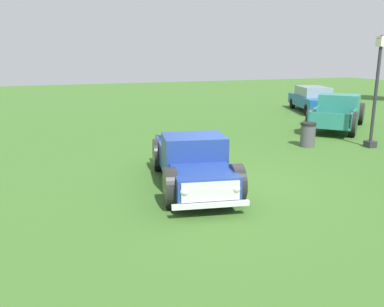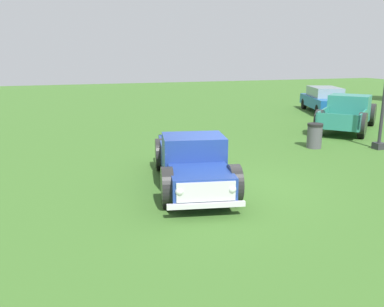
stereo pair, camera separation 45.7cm
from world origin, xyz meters
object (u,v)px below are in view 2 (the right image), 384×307
at_px(pickup_truck_foreground, 194,164).
at_px(pickup_truck_behind_right, 349,113).
at_px(trash_can, 315,136).
at_px(sedan_distant_a, 325,99).

height_order(pickup_truck_foreground, pickup_truck_behind_right, pickup_truck_behind_right).
relative_size(pickup_truck_behind_right, trash_can, 5.50).
relative_size(pickup_truck_foreground, trash_can, 5.27).
bearing_deg(pickup_truck_behind_right, pickup_truck_foreground, -58.43).
relative_size(pickup_truck_behind_right, sedan_distant_a, 1.05).
height_order(pickup_truck_behind_right, sedan_distant_a, pickup_truck_behind_right).
bearing_deg(trash_can, pickup_truck_foreground, -62.20).
bearing_deg(trash_can, sedan_distant_a, 141.89).
xyz_separation_m(pickup_truck_foreground, pickup_truck_behind_right, (-6.10, 9.92, 0.08)).
relative_size(pickup_truck_foreground, sedan_distant_a, 1.01).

